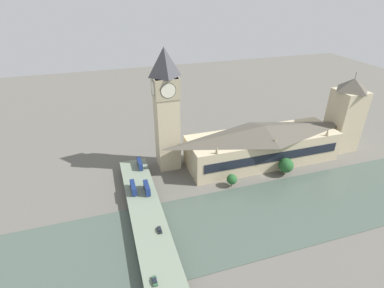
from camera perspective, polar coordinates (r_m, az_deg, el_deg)
ground_plane at (r=196.67m, az=13.36°, el=-6.06°), size 600.00×600.00×0.00m
river_water at (r=176.03m, az=18.51°, el=-11.51°), size 51.62×360.00×0.30m
parliament_hall at (r=206.49m, az=13.28°, el=0.02°), size 29.99×102.19×26.62m
clock_tower at (r=184.27m, az=-4.93°, el=6.96°), size 15.04×15.04×77.66m
victoria_tower at (r=239.09m, az=27.19°, el=5.00°), size 18.62×18.62×56.46m
road_bridge at (r=148.43m, az=-7.63°, el=-16.59°), size 135.24×16.75×5.65m
double_decker_bus_lead at (r=191.90m, az=-9.92°, el=-3.66°), size 10.43×2.46×4.78m
double_decker_bus_mid at (r=169.77m, az=-8.62°, el=-8.24°), size 10.06×2.66×5.04m
double_decker_bus_rear at (r=171.67m, az=-11.14°, el=-8.10°), size 10.92×2.62×4.66m
car_northbound_mid at (r=129.30m, az=-7.14°, el=-24.45°), size 4.57×1.85×1.39m
car_northbound_tail at (r=147.32m, az=-6.21°, el=-15.93°), size 4.50×1.83×1.45m
tree_embankment_near at (r=200.16m, az=17.44°, el=-4.01°), size 8.28×8.28×10.00m
tree_embankment_mid at (r=198.41m, az=17.46°, el=-3.90°), size 9.42×9.42×11.80m
tree_embankment_far at (r=181.78m, az=7.60°, el=-6.69°), size 6.29×6.29×8.22m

